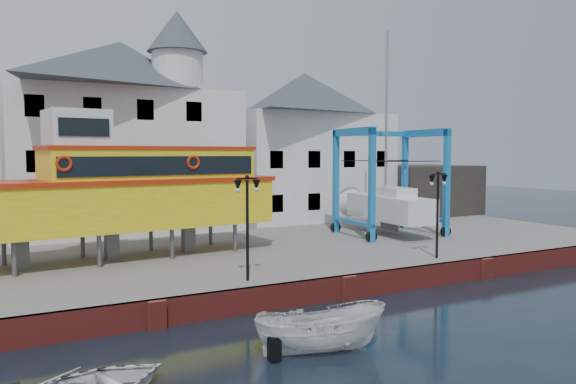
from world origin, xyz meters
TOP-DOWN VIEW (x-y plane):
  - ground at (0.00, 0.00)m, footprint 140.00×140.00m
  - hardstanding at (0.00, 11.00)m, footprint 44.00×22.00m
  - quay_wall at (-0.00, 0.10)m, footprint 44.00×0.47m
  - building_white_main at (-4.87, 18.39)m, footprint 14.00×8.30m
  - building_white_right at (9.00, 19.00)m, footprint 12.00×8.00m
  - shed_dark at (19.00, 17.00)m, footprint 8.00×7.00m
  - lamp_post_left at (-4.00, 1.20)m, footprint 1.12×0.32m
  - lamp_post_right at (6.00, 1.20)m, footprint 1.12×0.32m
  - tour_boat at (-7.79, 8.24)m, footprint 16.34×5.44m
  - travel_lift at (9.04, 9.22)m, footprint 6.27×8.48m
  - motorboat_a at (-4.23, -4.65)m, footprint 4.41×2.64m

SIDE VIEW (x-z plane):
  - ground at x=0.00m, z-range 0.00..0.00m
  - motorboat_a at x=-4.23m, z-range -0.80..0.80m
  - hardstanding at x=0.00m, z-range 0.00..1.00m
  - quay_wall at x=0.00m, z-range 0.00..1.00m
  - shed_dark at x=19.00m, z-range 1.00..5.00m
  - travel_lift at x=9.04m, z-range -3.18..9.38m
  - lamp_post_left at x=-4.00m, z-range 2.07..6.27m
  - lamp_post_right at x=6.00m, z-range 2.07..6.27m
  - tour_boat at x=-7.79m, z-range 0.80..7.78m
  - building_white_right at x=9.00m, z-range 1.00..12.20m
  - building_white_main at x=-4.87m, z-range 0.34..14.34m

